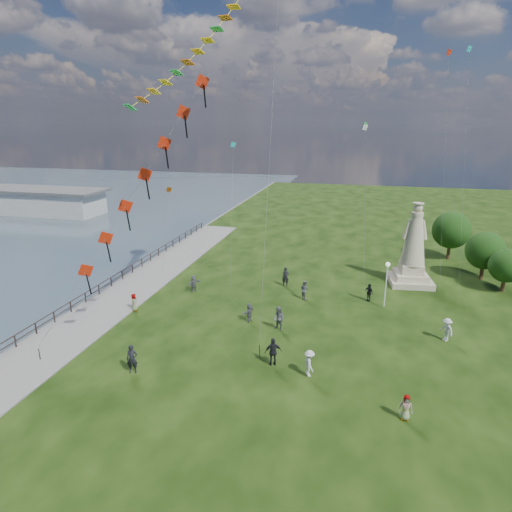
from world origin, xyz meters
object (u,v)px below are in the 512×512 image
(person_1, at_px, (279,319))
(person_10, at_px, (134,302))
(pier_pavilion, at_px, (26,200))
(person_0, at_px, (132,359))
(person_2, at_px, (309,363))
(person_4, at_px, (406,407))
(person_9, at_px, (369,292))
(lamppost, at_px, (387,275))
(person_8, at_px, (447,330))
(person_6, at_px, (286,277))
(person_11, at_px, (249,312))
(person_7, at_px, (305,290))
(person_3, at_px, (273,352))
(person_5, at_px, (194,283))
(statue, at_px, (413,254))

(person_1, xyz_separation_m, person_10, (-12.42, 0.54, -0.19))
(pier_pavilion, distance_m, person_0, 62.20)
(person_2, xyz_separation_m, person_4, (5.47, -2.88, -0.13))
(person_0, height_order, person_9, person_0)
(lamppost, relative_size, person_10, 2.68)
(person_1, distance_m, person_8, 12.10)
(person_4, xyz_separation_m, person_10, (-20.92, 9.01, 0.01))
(person_4, relative_size, person_10, 0.98)
(person_6, distance_m, person_11, 8.43)
(person_6, xyz_separation_m, person_7, (2.21, -2.70, -0.07))
(person_2, relative_size, person_11, 1.14)
(pier_pavilion, distance_m, person_10, 53.12)
(person_6, distance_m, person_9, 7.98)
(person_6, height_order, person_7, person_6)
(person_2, distance_m, person_11, 8.55)
(lamppost, distance_m, person_4, 15.09)
(person_0, distance_m, person_6, 18.37)
(pier_pavilion, height_order, person_11, pier_pavilion)
(person_6, xyz_separation_m, person_9, (7.77, -1.81, -0.13))
(lamppost, bearing_deg, person_3, -122.79)
(lamppost, relative_size, person_7, 2.34)
(person_5, height_order, person_11, person_5)
(person_4, relative_size, person_8, 0.84)
(person_2, xyz_separation_m, person_11, (-5.58, 6.48, -0.10))
(lamppost, relative_size, person_4, 2.73)
(person_3, bearing_deg, person_2, 142.64)
(pier_pavilion, relative_size, person_5, 18.82)
(person_3, relative_size, person_7, 1.12)
(person_6, height_order, person_10, person_6)
(lamppost, relative_size, person_1, 2.13)
(person_0, relative_size, person_3, 0.99)
(person_2, xyz_separation_m, person_7, (-1.96, 12.10, -0.01))
(person_9, bearing_deg, person_0, -87.24)
(statue, xyz_separation_m, person_3, (-9.98, -17.80, -2.06))
(person_2, xyz_separation_m, person_10, (-15.45, 6.13, -0.12))
(person_2, relative_size, person_6, 0.93)
(person_1, distance_m, person_6, 9.28)
(person_4, bearing_deg, person_8, 71.89)
(person_6, bearing_deg, person_4, -69.13)
(person_5, relative_size, person_10, 1.07)
(person_3, height_order, person_4, person_3)
(statue, bearing_deg, person_9, -132.61)
(person_8, bearing_deg, person_3, -97.64)
(person_8, bearing_deg, pier_pavilion, -153.46)
(lamppost, distance_m, person_10, 21.31)
(statue, relative_size, person_11, 5.25)
(lamppost, distance_m, person_11, 12.06)
(pier_pavilion, relative_size, person_2, 17.32)
(person_0, bearing_deg, person_7, 39.66)
(person_7, bearing_deg, person_1, 125.66)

